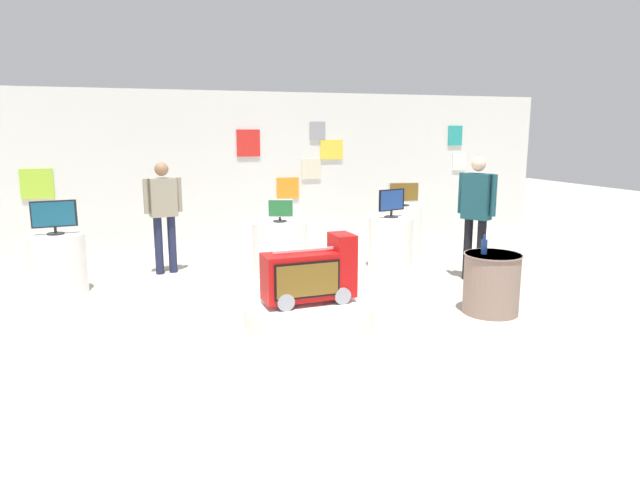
# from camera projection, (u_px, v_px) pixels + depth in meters

# --- Properties ---
(ground_plane) EXTENTS (30.00, 30.00, 0.00)m
(ground_plane) POSITION_uv_depth(u_px,v_px,m) (316.00, 311.00, 6.64)
(ground_plane) COLOR #A8A091
(back_wall_display) EXTENTS (12.56, 0.13, 2.81)m
(back_wall_display) POSITION_uv_depth(u_px,v_px,m) (244.00, 169.00, 10.42)
(back_wall_display) COLOR silver
(back_wall_display) RESTS_ON ground
(main_display_pedestal) EXTENTS (1.44, 1.44, 0.25)m
(main_display_pedestal) POSITION_uv_depth(u_px,v_px,m) (309.00, 314.00, 6.17)
(main_display_pedestal) COLOR white
(main_display_pedestal) RESTS_ON ground
(novelty_firetruck_tv) EXTENTS (1.02, 0.44, 0.74)m
(novelty_firetruck_tv) POSITION_uv_depth(u_px,v_px,m) (311.00, 276.00, 6.09)
(novelty_firetruck_tv) COLOR gray
(novelty_firetruck_tv) RESTS_ON main_display_pedestal
(display_pedestal_left_rear) EXTENTS (0.70, 0.70, 0.78)m
(display_pedestal_left_rear) POSITION_uv_depth(u_px,v_px,m) (59.00, 264.00, 7.32)
(display_pedestal_left_rear) COLOR white
(display_pedestal_left_rear) RESTS_ON ground
(tv_on_left_rear) EXTENTS (0.55, 0.21, 0.44)m
(tv_on_left_rear) POSITION_uv_depth(u_px,v_px,m) (54.00, 216.00, 7.20)
(tv_on_left_rear) COLOR black
(tv_on_left_rear) RESTS_ON display_pedestal_left_rear
(display_pedestal_center_rear) EXTENTS (0.82, 0.82, 0.78)m
(display_pedestal_center_rear) POSITION_uv_depth(u_px,v_px,m) (280.00, 248.00, 8.32)
(display_pedestal_center_rear) COLOR white
(display_pedestal_center_rear) RESTS_ON ground
(tv_on_center_rear) EXTENTS (0.37, 0.20, 0.34)m
(tv_on_center_rear) POSITION_uv_depth(u_px,v_px,m) (280.00, 210.00, 8.21)
(tv_on_center_rear) COLOR black
(tv_on_center_rear) RESTS_ON display_pedestal_center_rear
(display_pedestal_right_rear) EXTENTS (0.70, 0.70, 0.78)m
(display_pedestal_right_rear) POSITION_uv_depth(u_px,v_px,m) (402.00, 227.00, 10.09)
(display_pedestal_right_rear) COLOR white
(display_pedestal_right_rear) RESTS_ON ground
(tv_on_right_rear) EXTENTS (0.55, 0.24, 0.42)m
(tv_on_right_rear) POSITION_uv_depth(u_px,v_px,m) (403.00, 193.00, 9.97)
(tv_on_right_rear) COLOR black
(tv_on_right_rear) RESTS_ON display_pedestal_right_rear
(display_pedestal_far_right) EXTENTS (0.70, 0.70, 0.78)m
(display_pedestal_far_right) POSITION_uv_depth(u_px,v_px,m) (391.00, 242.00, 8.74)
(display_pedestal_far_right) COLOR white
(display_pedestal_far_right) RESTS_ON ground
(tv_on_far_right) EXTENTS (0.48, 0.22, 0.44)m
(tv_on_far_right) POSITION_uv_depth(u_px,v_px,m) (392.00, 202.00, 8.62)
(tv_on_far_right) COLOR black
(tv_on_far_right) RESTS_ON display_pedestal_far_right
(side_table_round) EXTENTS (0.66, 0.66, 0.71)m
(side_table_round) POSITION_uv_depth(u_px,v_px,m) (492.00, 283.00, 6.52)
(side_table_round) COLOR gray
(side_table_round) RESTS_ON ground
(bottle_on_side_table) EXTENTS (0.07, 0.07, 0.22)m
(bottle_on_side_table) POSITION_uv_depth(u_px,v_px,m) (484.00, 246.00, 6.45)
(bottle_on_side_table) COLOR navy
(bottle_on_side_table) RESTS_ON side_table_round
(shopper_browsing_near_truck) EXTENTS (0.55, 0.27, 1.65)m
(shopper_browsing_near_truck) POSITION_uv_depth(u_px,v_px,m) (164.00, 209.00, 8.25)
(shopper_browsing_near_truck) COLOR #1E233F
(shopper_browsing_near_truck) RESTS_ON ground
(shopper_browsing_rear) EXTENTS (0.37, 0.49, 1.75)m
(shopper_browsing_rear) POSITION_uv_depth(u_px,v_px,m) (476.00, 209.00, 7.82)
(shopper_browsing_rear) COLOR black
(shopper_browsing_rear) RESTS_ON ground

